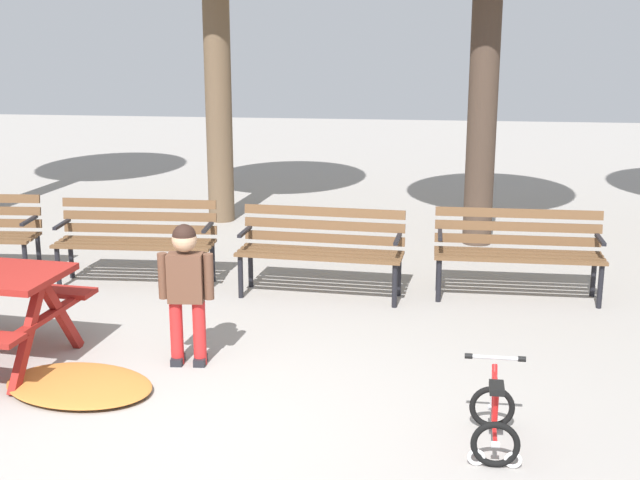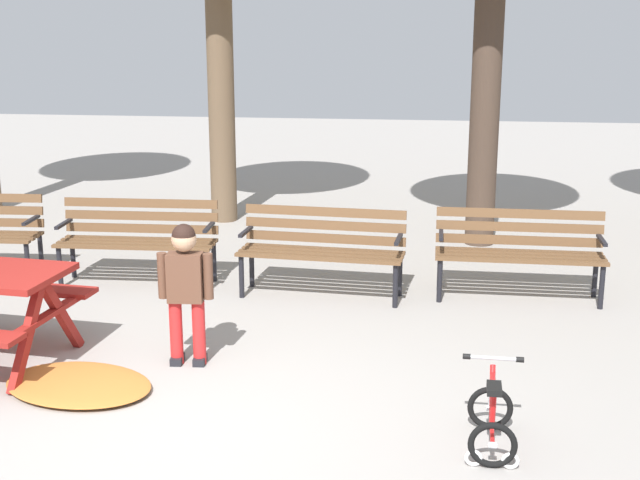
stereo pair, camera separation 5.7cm
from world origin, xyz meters
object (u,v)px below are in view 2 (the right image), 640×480
object	(u,v)px
park_bench_left	(138,234)
kids_bicycle	(492,419)
park_bench_far_right	(519,247)
child_standing	(186,282)
park_bench_right	(322,244)

from	to	relation	value
park_bench_left	kids_bicycle	size ratio (longest dim) A/B	2.83
park_bench_left	park_bench_far_right	world-z (taller)	same
child_standing	park_bench_far_right	bearing A→B (deg)	36.73
park_bench_far_right	park_bench_right	bearing A→B (deg)	-175.25
child_standing	kids_bicycle	bearing A→B (deg)	-25.77
park_bench_right	child_standing	xyz separation A→B (m)	(-0.83, -1.88, 0.16)
park_bench_left	child_standing	distance (m)	2.31
park_bench_right	child_standing	bearing A→B (deg)	-113.88
park_bench_right	kids_bicycle	xyz separation A→B (m)	(1.45, -2.98, -0.31)
park_bench_right	kids_bicycle	size ratio (longest dim) A/B	2.86
park_bench_left	park_bench_right	size ratio (longest dim) A/B	0.99
park_bench_left	park_bench_right	world-z (taller)	same
park_bench_left	park_bench_far_right	size ratio (longest dim) A/B	1.01
park_bench_far_right	child_standing	distance (m)	3.40
park_bench_left	park_bench_right	bearing A→B (deg)	-4.90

